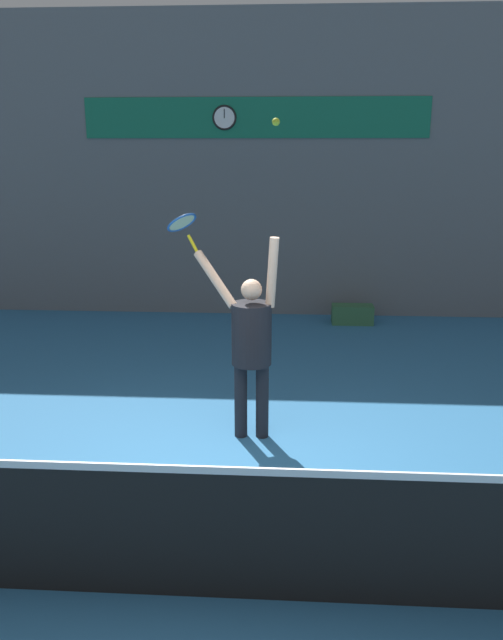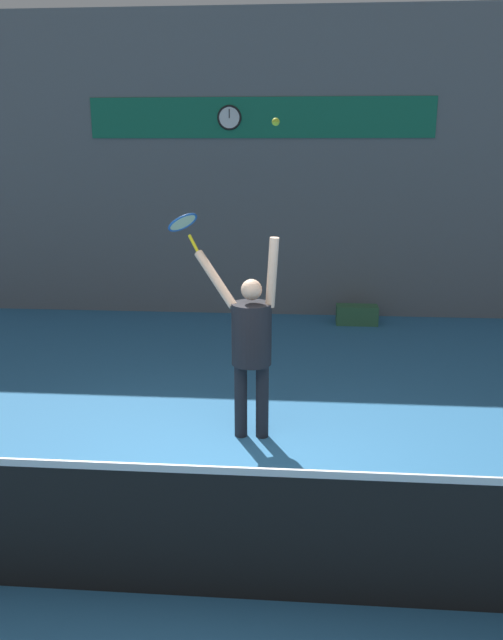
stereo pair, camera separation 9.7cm
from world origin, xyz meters
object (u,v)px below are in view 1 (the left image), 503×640
tennis_ball (276,122)px  equipment_bag (352,314)px  tennis_racket (183,224)px  scoreboard_clock (224,118)px  tennis_player (251,340)px

tennis_ball → equipment_bag: (1.20, 4.41, -2.91)m
tennis_ball → tennis_racket: bearing=150.3°
scoreboard_clock → tennis_racket: scoreboard_clock is taller
scoreboard_clock → tennis_ball: scoreboard_clock is taller
tennis_racket → tennis_ball: (0.94, -0.54, 0.96)m
tennis_racket → equipment_bag: 4.84m
tennis_racket → equipment_bag: tennis_racket is taller
tennis_player → tennis_ball: size_ratio=29.74×
tennis_racket → scoreboard_clock: bearing=90.2°
tennis_player → tennis_racket: 1.36m
scoreboard_clock → tennis_player: (0.74, -4.81, -2.28)m
tennis_player → tennis_ball: (0.23, -0.11, 2.04)m
equipment_bag → tennis_ball: bearing=-105.2°
equipment_bag → scoreboard_clock: bearing=166.8°
tennis_player → tennis_ball: bearing=-25.4°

